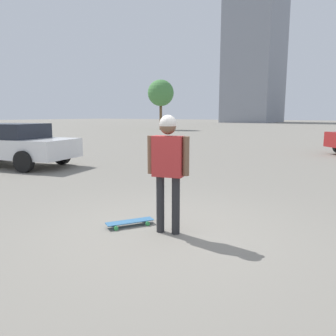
{
  "coord_description": "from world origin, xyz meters",
  "views": [
    {
      "loc": [
        -2.6,
        4.0,
        1.78
      ],
      "look_at": [
        0.0,
        0.0,
        1.0
      ],
      "focal_mm": 35.0,
      "sensor_mm": 36.0,
      "label": 1
    }
  ],
  "objects": [
    {
      "name": "ground_plane",
      "position": [
        0.0,
        0.0,
        0.0
      ],
      "size": [
        220.0,
        220.0,
        0.0
      ],
      "primitive_type": "plane",
      "color": "gray"
    },
    {
      "name": "building_block_distant",
      "position": [
        23.78,
        -74.17,
        21.4
      ],
      "size": [
        10.99,
        15.38,
        42.79
      ],
      "color": "gray",
      "rests_on": "ground_plane"
    },
    {
      "name": "skateboard",
      "position": [
        0.68,
        0.08,
        0.07
      ],
      "size": [
        0.57,
        0.75,
        0.08
      ],
      "rotation": [
        0.0,
        0.0,
        1.01
      ],
      "color": "#336693",
      "rests_on": "ground_plane"
    },
    {
      "name": "car_parked_near",
      "position": [
        8.26,
        -2.55,
        0.78
      ],
      "size": [
        5.09,
        2.85,
        1.48
      ],
      "rotation": [
        0.0,
        0.0,
        0.22
      ],
      "color": "silver",
      "rests_on": "ground_plane"
    },
    {
      "name": "tree_distant",
      "position": [
        19.69,
        -28.69,
        4.3
      ],
      "size": [
        3.09,
        3.09,
        5.87
      ],
      "color": "brown",
      "rests_on": "ground_plane"
    },
    {
      "name": "person",
      "position": [
        0.0,
        0.0,
        1.13
      ],
      "size": [
        0.63,
        0.3,
        1.78
      ],
      "rotation": [
        0.0,
        0.0,
        -2.91
      ],
      "color": "#262628",
      "rests_on": "ground_plane"
    }
  ]
}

